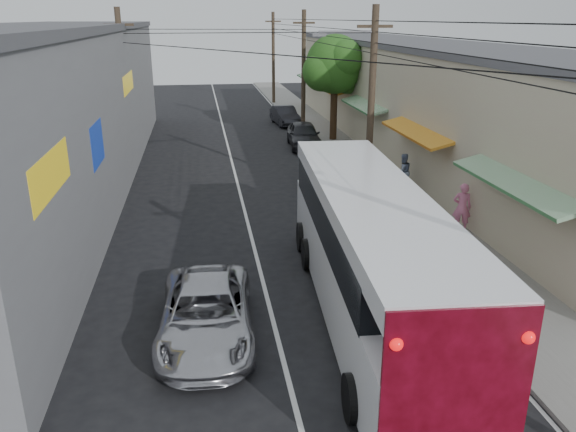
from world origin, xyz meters
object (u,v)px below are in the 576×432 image
(parked_car_mid, at_px, (304,135))
(coach_bus, at_px, (369,250))
(pedestrian_near, at_px, (462,207))
(jeepney, at_px, (206,314))
(parked_car_far, at_px, (285,116))
(pedestrian_far, at_px, (403,172))
(parked_suv, at_px, (339,174))

(parked_car_mid, bearing_deg, coach_bus, -92.45)
(pedestrian_near, bearing_deg, jeepney, 50.74)
(coach_bus, xyz_separation_m, jeepney, (-4.27, -0.69, -1.12))
(parked_car_far, distance_m, pedestrian_near, 23.24)
(pedestrian_near, bearing_deg, pedestrian_far, -67.92)
(pedestrian_near, bearing_deg, parked_car_far, -63.46)
(coach_bus, xyz_separation_m, parked_suv, (1.86, 10.63, -0.88))
(coach_bus, height_order, jeepney, coach_bus)
(jeepney, height_order, parked_car_mid, parked_car_mid)
(parked_suv, bearing_deg, coach_bus, -92.84)
(coach_bus, bearing_deg, pedestrian_far, 69.09)
(coach_bus, distance_m, parked_suv, 10.82)
(parked_suv, distance_m, parked_car_far, 17.46)
(parked_car_mid, bearing_deg, jeepney, -103.44)
(pedestrian_far, bearing_deg, parked_car_far, -89.41)
(coach_bus, height_order, parked_suv, coach_bus)
(jeepney, relative_size, pedestrian_near, 2.69)
(jeepney, height_order, parked_suv, parked_suv)
(pedestrian_near, bearing_deg, parked_car_mid, -59.71)
(pedestrian_far, bearing_deg, parked_car_mid, -82.69)
(coach_bus, bearing_deg, pedestrian_near, 48.64)
(coach_bus, relative_size, parked_car_mid, 2.70)
(coach_bus, xyz_separation_m, pedestrian_near, (5.05, 5.05, -0.76))
(parked_car_mid, distance_m, parked_car_far, 7.77)
(jeepney, relative_size, parked_car_mid, 1.08)
(jeepney, relative_size, parked_car_far, 1.19)
(jeepney, xyz_separation_m, pedestrian_near, (9.32, 5.74, 0.35))
(parked_suv, bearing_deg, jeepney, -111.37)
(parked_car_mid, xyz_separation_m, pedestrian_far, (2.74, -9.88, 0.18))
(pedestrian_near, bearing_deg, parked_suv, -41.12)
(parked_suv, xyz_separation_m, pedestrian_far, (2.91, -0.19, 0.04))
(parked_car_mid, height_order, parked_car_far, parked_car_mid)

